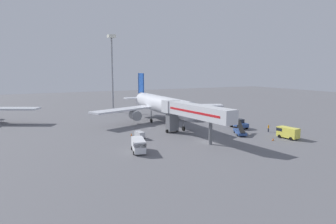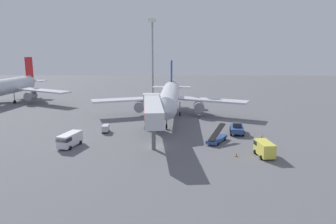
# 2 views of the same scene
# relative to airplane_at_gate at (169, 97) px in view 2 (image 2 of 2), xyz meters

# --- Properties ---
(ground_plane) EXTENTS (300.00, 300.00, 0.00)m
(ground_plane) POSITION_rel_airplane_at_gate_xyz_m (-1.70, -25.46, -4.95)
(ground_plane) COLOR slate
(airplane_at_gate) EXTENTS (39.94, 40.12, 13.45)m
(airplane_at_gate) POSITION_rel_airplane_at_gate_xyz_m (0.00, 0.00, 0.00)
(airplane_at_gate) COLOR silver
(airplane_at_gate) RESTS_ON ground
(jet_bridge) EXTENTS (5.36, 21.90, 7.53)m
(jet_bridge) POSITION_rel_airplane_at_gate_xyz_m (-2.69, -20.87, 0.77)
(jet_bridge) COLOR silver
(jet_bridge) RESTS_ON ground
(pushback_tug) EXTENTS (3.34, 5.65, 2.35)m
(pushback_tug) POSITION_rel_airplane_at_gate_xyz_m (13.97, -16.50, -3.85)
(pushback_tug) COLOR #2D4C8E
(pushback_tug) RESTS_ON ground
(belt_loader_truck) EXTENTS (4.53, 6.18, 2.96)m
(belt_loader_truck) POSITION_rel_airplane_at_gate_xyz_m (9.20, -22.57, -4.20)
(belt_loader_truck) COLOR #2D4C8E
(belt_loader_truck) RESTS_ON ground
(service_van_outer_left) EXTENTS (2.65, 4.72, 2.39)m
(service_van_outer_left) POSITION_rel_airplane_at_gate_xyz_m (15.75, -30.20, -3.60)
(service_van_outer_left) COLOR #E5DB4C
(service_van_outer_left) RESTS_ON ground
(service_van_mid_left) EXTENTS (3.24, 5.68, 2.38)m
(service_van_mid_left) POSITION_rel_airplane_at_gate_xyz_m (-16.83, -26.05, -3.60)
(service_van_mid_left) COLOR silver
(service_van_mid_left) RESTS_ON ground
(baggage_cart_far_right) EXTENTS (1.46, 2.79, 1.53)m
(baggage_cart_far_right) POSITION_rel_airplane_at_gate_xyz_m (-12.68, -16.10, -4.11)
(baggage_cart_far_right) COLOR #38383D
(baggage_cart_far_right) RESTS_ON ground
(ground_crew_worker_foreground) EXTENTS (0.47, 0.47, 1.78)m
(ground_crew_worker_foreground) POSITION_rel_airplane_at_gate_xyz_m (17.15, -23.31, -4.01)
(ground_crew_worker_foreground) COLOR #1E2333
(ground_crew_worker_foreground) RESTS_ON ground
(safety_cone_alpha) EXTENTS (0.42, 0.42, 0.64)m
(safety_cone_alpha) POSITION_rel_airplane_at_gate_xyz_m (-13.39, -12.75, -4.63)
(safety_cone_alpha) COLOR black
(safety_cone_alpha) RESTS_ON ground
(safety_cone_bravo) EXTENTS (0.40, 0.40, 0.61)m
(safety_cone_bravo) POSITION_rel_airplane_at_gate_xyz_m (11.35, -30.45, -4.65)
(safety_cone_bravo) COLOR black
(safety_cone_bravo) RESTS_ON ground
(airplane_background) EXTENTS (43.49, 38.72, 13.94)m
(airplane_background) POSITION_rel_airplane_at_gate_xyz_m (-51.38, 17.67, 0.10)
(airplane_background) COLOR silver
(airplane_background) RESTS_ON ground
(apron_light_mast) EXTENTS (2.40, 2.40, 26.13)m
(apron_light_mast) POSITION_rel_airplane_at_gate_xyz_m (-5.96, 25.74, 13.13)
(apron_light_mast) COLOR #93969B
(apron_light_mast) RESTS_ON ground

